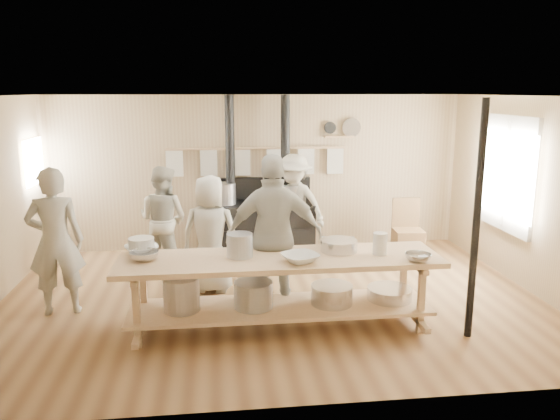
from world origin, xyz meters
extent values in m
plane|color=brown|center=(0.00, 0.00, 0.00)|extent=(7.00, 7.00, 0.00)
plane|color=tan|center=(0.00, 2.50, 1.30)|extent=(7.00, 0.00, 7.00)
plane|color=tan|center=(0.00, -2.50, 1.30)|extent=(7.00, 0.00, 7.00)
plane|color=tan|center=(3.50, 0.00, 1.30)|extent=(0.00, 5.00, 5.00)
plane|color=#BEB28D|center=(0.00, 0.00, 2.60)|extent=(7.00, 7.00, 0.00)
cube|color=beige|center=(3.47, 0.60, 1.50)|extent=(0.06, 1.35, 1.65)
plane|color=white|center=(3.43, 0.60, 1.50)|extent=(0.00, 1.50, 1.50)
cube|color=beige|center=(3.42, 0.60, 1.50)|extent=(0.02, 0.03, 1.50)
plane|color=white|center=(-3.45, 2.00, 1.60)|extent=(0.00, 0.90, 0.90)
cube|color=black|center=(0.00, 2.10, 0.42)|extent=(1.80, 0.70, 0.85)
cube|color=black|center=(0.00, 2.10, 0.05)|extent=(1.90, 0.75, 0.10)
cube|color=black|center=(0.00, 2.40, 1.05)|extent=(1.80, 0.12, 0.35)
cylinder|color=black|center=(-0.45, 2.15, 1.73)|extent=(0.15, 0.15, 1.75)
cylinder|color=black|center=(0.45, 2.15, 1.73)|extent=(0.15, 0.15, 1.75)
cylinder|color=#B2B2B7|center=(-0.55, 2.10, 1.02)|extent=(0.36, 0.36, 0.34)
cylinder|color=gray|center=(0.55, 2.05, 1.00)|extent=(0.30, 0.30, 0.30)
cylinder|color=tan|center=(0.00, 2.40, 1.72)|extent=(3.00, 0.04, 0.04)
cube|color=silver|center=(-1.35, 2.40, 1.50)|extent=(0.28, 0.01, 0.46)
cube|color=silver|center=(-0.81, 2.40, 1.50)|extent=(0.28, 0.01, 0.46)
cube|color=silver|center=(-0.27, 2.40, 1.50)|extent=(0.28, 0.01, 0.46)
cube|color=silver|center=(0.27, 2.40, 1.50)|extent=(0.28, 0.01, 0.46)
cube|color=silver|center=(0.81, 2.40, 1.50)|extent=(0.28, 0.01, 0.46)
cube|color=silver|center=(1.35, 2.40, 1.50)|extent=(0.28, 0.01, 0.46)
cube|color=tan|center=(1.40, 2.42, 1.90)|extent=(0.50, 0.14, 0.03)
cylinder|color=black|center=(1.25, 2.44, 2.05)|extent=(0.20, 0.04, 0.20)
cylinder|color=silver|center=(1.62, 2.44, 2.05)|extent=(0.32, 0.03, 0.32)
cube|color=tan|center=(0.00, -0.90, 0.82)|extent=(3.60, 0.90, 0.06)
cube|color=tan|center=(0.00, -0.90, 0.25)|extent=(3.40, 0.80, 0.04)
cube|color=tan|center=(0.00, -0.90, 0.20)|extent=(3.30, 0.06, 0.06)
cube|color=tan|center=(-1.55, -1.20, 0.42)|extent=(0.07, 0.07, 0.85)
cube|color=tan|center=(-1.55, -0.60, 0.42)|extent=(0.07, 0.07, 0.85)
cube|color=tan|center=(1.55, -1.20, 0.42)|extent=(0.07, 0.07, 0.85)
cube|color=tan|center=(1.55, -0.60, 0.42)|extent=(0.07, 0.07, 0.85)
cylinder|color=#B2B2B7|center=(-1.10, -0.90, 0.46)|extent=(0.40, 0.40, 0.38)
cylinder|color=gray|center=(-0.30, -0.90, 0.42)|extent=(0.44, 0.44, 0.30)
cylinder|color=silver|center=(0.60, -0.90, 0.38)|extent=(0.48, 0.48, 0.22)
cylinder|color=silver|center=(1.30, -0.90, 0.34)|extent=(0.52, 0.52, 0.14)
cylinder|color=black|center=(2.05, -1.35, 1.30)|extent=(0.08, 0.08, 2.60)
imported|color=#B7B5A2|center=(-2.61, -0.13, 0.90)|extent=(0.71, 0.52, 1.80)
imported|color=#B7B5A2|center=(-1.48, 1.29, 0.80)|extent=(0.97, 0.90, 1.60)
imported|color=#B7B5A2|center=(-0.78, 0.39, 0.79)|extent=(0.86, 0.66, 1.59)
imported|color=#B7B5A2|center=(-0.02, -0.49, 0.98)|extent=(1.16, 0.51, 1.96)
imported|color=#B7B5A2|center=(0.57, 1.95, 0.83)|extent=(1.24, 1.11, 1.67)
cube|color=brown|center=(2.36, 1.48, 0.24)|extent=(0.48, 0.48, 0.48)
cube|color=brown|center=(2.38, 1.68, 0.70)|extent=(0.45, 0.08, 0.54)
imported|color=white|center=(-1.55, -0.57, 0.90)|extent=(0.48, 0.48, 0.09)
imported|color=silver|center=(-1.49, -0.84, 0.90)|extent=(0.43, 0.43, 0.10)
imported|color=white|center=(0.20, -1.11, 0.90)|extent=(0.50, 0.50, 0.09)
imported|color=silver|center=(1.47, -1.23, 0.89)|extent=(0.39, 0.39, 0.09)
cube|color=#B2B2B7|center=(0.74, -0.57, 0.90)|extent=(0.44, 0.33, 0.09)
cylinder|color=silver|center=(0.70, -0.76, 0.92)|extent=(0.51, 0.51, 0.13)
cylinder|color=gray|center=(-0.44, -0.84, 0.98)|extent=(0.37, 0.37, 0.27)
cylinder|color=white|center=(-1.55, -0.57, 0.94)|extent=(0.37, 0.37, 0.18)
cylinder|color=white|center=(1.14, -0.93, 0.98)|extent=(0.17, 0.17, 0.25)
camera|label=1|loc=(-0.69, -6.69, 2.67)|focal=35.00mm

